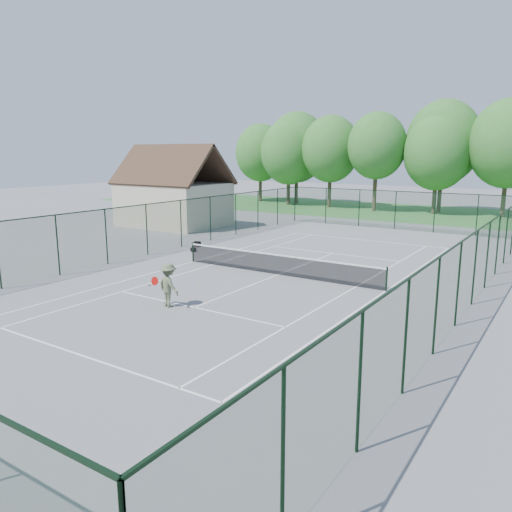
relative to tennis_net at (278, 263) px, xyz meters
The scene contains 10 objects.
ground 0.58m from the tennis_net, ahead, with size 140.00×140.00×0.00m, color gray.
grass_far 30.01m from the tennis_net, 90.00° to the left, with size 80.00×16.00×0.01m, color #3E8139.
court_lines 0.57m from the tennis_net, ahead, with size 11.05×23.85×0.01m.
tennis_net is the anchor object (origin of this frame).
fence_enclosure 0.98m from the tennis_net, ahead, with size 18.05×36.05×3.02m.
utility_building 19.04m from the tennis_net, 147.99° to the left, with size 8.60×6.27×6.63m.
tree_line_far 30.48m from the tennis_net, 90.00° to the left, with size 39.40×6.40×9.70m.
sports_bag_a 9.09m from the tennis_net, 155.88° to the left, with size 0.40×0.24×0.32m, color black.
sports_bag_b 7.70m from the tennis_net, 163.22° to the left, with size 0.32×0.20×0.25m, color black.
tennis_player 6.90m from the tennis_net, 97.67° to the right, with size 2.16×0.91×1.74m.
Camera 1 is at (12.28, -20.72, 5.95)m, focal length 35.00 mm.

